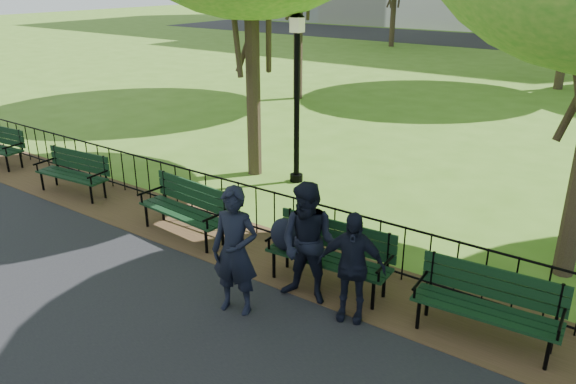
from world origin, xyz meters
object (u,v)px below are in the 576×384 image
Objects in this scene: park_bench_right_a at (489,298)px; taxi at (552,32)px; person_mid at (309,244)px; lamppost at (297,93)px; park_bench_left_a at (187,203)px; park_bench_left_b at (75,168)px; park_bench_main at (309,241)px; person_right at (351,266)px; person_left at (235,251)px.

taxi is (-6.49, 33.50, 0.25)m from park_bench_right_a.
lamppost is at bearing 119.63° from person_mid.
lamppost is 30.22m from taxi.
park_bench_left_b is at bearing -176.56° from park_bench_left_a.
park_bench_main is 2.64m from park_bench_left_a.
person_right reaches higher than park_bench_right_a.
park_bench_right_a is at bearing -166.35° from taxi.
taxi reaches higher than park_bench_left_b.
park_bench_left_a is 3.34m from park_bench_left_b.
lamppost reaches higher than person_mid.
park_bench_left_b is 6.98m from person_right.
park_bench_right_a reaches higher than park_bench_left_b.
park_bench_main is 0.40× the size of taxi.
taxi is (-4.18, 34.08, -0.05)m from person_mid.
park_bench_main is 0.55m from person_mid.
park_bench_left_b is (-3.34, 0.06, -0.04)m from park_bench_left_a.
park_bench_right_a is (8.56, -0.02, 0.02)m from park_bench_left_b.
taxi reaches higher than person_right.
person_left is at bearing -110.49° from park_bench_main.
lamppost is at bearing 123.84° from park_bench_main.
park_bench_left_a is 0.52× the size of lamppost.
person_left is at bearing -25.85° from park_bench_left_a.
park_bench_left_b is at bearing 179.15° from taxi.
taxi is at bearing 96.97° from park_bench_right_a.
person_mid is at bearing -169.89° from park_bench_right_a.
park_bench_left_a is 0.39× the size of taxi.
taxi is (-3.90, 33.66, 0.16)m from park_bench_main.
park_bench_main is at bearing 57.41° from person_left.
park_bench_main is 1.24× the size of person_right.
park_bench_left_b is at bearing 174.81° from park_bench_main.
taxi is at bearing 93.12° from park_bench_main.
lamppost reaches higher than person_left.
person_left is at bearing -19.45° from park_bench_left_b.
park_bench_right_a is 1.02× the size of person_left.
taxi is (-1.24, 30.17, -1.15)m from lamppost.
taxi is (-1.26, 33.54, 0.23)m from park_bench_left_a.
person_left is (-0.37, -1.21, 0.24)m from park_bench_main.
person_right is (6.95, -0.64, 0.22)m from park_bench_left_b.
park_bench_left_a is 33.56m from taxi.
park_bench_main is 1.08m from person_right.
person_left is (2.27, -1.33, 0.31)m from park_bench_left_a.
person_left reaches higher than park_bench_right_a.
park_bench_right_a is 1.74m from person_right.
park_bench_left_a is at bearing 134.11° from person_left.
taxi is at bearing 78.81° from person_right.
person_mid is (6.26, -0.60, 0.33)m from park_bench_left_b.
person_right is 0.32× the size of taxi.
person_mid is 34.34m from taxi.
person_mid is at bearing 34.67° from person_left.
person_right is at bearing -47.37° from lamppost.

